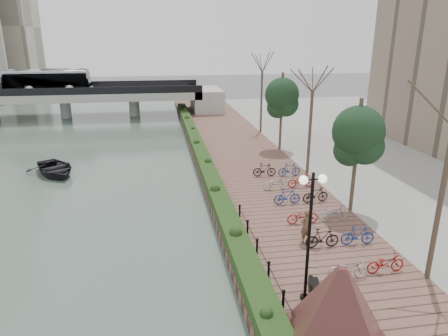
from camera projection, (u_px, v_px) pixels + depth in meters
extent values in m
cube|color=#425349|center=(19.00, 159.00, 34.90)|extent=(30.00, 130.00, 0.02)
cube|color=brown|center=(250.00, 172.00, 30.75)|extent=(8.00, 75.00, 0.50)
cube|color=gray|center=(438.00, 162.00, 33.24)|extent=(24.00, 75.00, 0.50)
cube|color=#163513|center=(203.00, 158.00, 32.40)|extent=(1.10, 56.00, 0.60)
cylinder|color=black|center=(283.00, 300.00, 14.66)|extent=(0.10, 0.10, 0.70)
cylinder|color=black|center=(269.00, 270.00, 16.54)|extent=(0.10, 0.10, 0.70)
cylinder|color=black|center=(257.00, 247.00, 18.42)|extent=(0.10, 0.10, 0.70)
cylinder|color=black|center=(248.00, 228.00, 20.30)|extent=(0.10, 0.10, 0.70)
cylinder|color=black|center=(240.00, 212.00, 22.17)|extent=(0.10, 0.10, 0.70)
pyramid|color=#401B1B|center=(339.00, 309.00, 12.15)|extent=(5.42, 5.42, 2.86)
cylinder|color=black|center=(309.00, 239.00, 14.57)|extent=(0.12, 0.12, 5.09)
cylinder|color=black|center=(313.00, 179.00, 13.87)|extent=(0.70, 0.06, 0.06)
sphere|color=white|center=(303.00, 180.00, 13.81)|extent=(0.32, 0.32, 0.32)
sphere|color=white|center=(323.00, 179.00, 13.92)|extent=(0.32, 0.32, 0.32)
imported|color=brown|center=(306.00, 226.00, 19.33)|extent=(0.72, 0.58, 1.73)
imported|color=#A3A4A8|center=(346.00, 267.00, 16.58)|extent=(0.60, 1.71, 0.90)
imported|color=black|center=(322.00, 237.00, 19.00)|extent=(0.47, 1.66, 1.00)
imported|color=maroon|center=(303.00, 216.00, 21.46)|extent=(0.60, 1.72, 0.90)
imported|color=navy|center=(287.00, 197.00, 23.89)|extent=(0.47, 1.66, 1.00)
imported|color=#A3A4A8|center=(275.00, 183.00, 26.34)|extent=(0.60, 1.71, 0.90)
imported|color=black|center=(265.00, 170.00, 28.77)|extent=(0.47, 1.66, 1.00)
imported|color=maroon|center=(386.00, 264.00, 16.86)|extent=(0.60, 1.71, 0.90)
imported|color=navy|center=(357.00, 234.00, 19.28)|extent=(0.47, 1.66, 1.00)
imported|color=#A3A4A8|center=(334.00, 213.00, 21.74)|extent=(0.60, 1.72, 0.90)
imported|color=black|center=(316.00, 195.00, 24.17)|extent=(0.47, 1.66, 1.00)
imported|color=maroon|center=(301.00, 182.00, 26.63)|extent=(0.60, 1.71, 0.90)
imported|color=navy|center=(289.00, 169.00, 29.05)|extent=(0.47, 1.66, 1.00)
cube|color=#989893|center=(64.00, 95.00, 52.77)|extent=(36.00, 8.00, 1.00)
cube|color=black|center=(56.00, 92.00, 48.82)|extent=(36.00, 0.15, 0.90)
cube|color=black|center=(69.00, 85.00, 56.14)|extent=(36.00, 0.15, 0.90)
cylinder|color=#989893|center=(66.00, 108.00, 53.31)|extent=(1.40, 1.40, 2.50)
cylinder|color=#989893|center=(134.00, 107.00, 54.71)|extent=(1.40, 1.40, 2.50)
imported|color=white|center=(48.00, 80.00, 51.88)|extent=(2.52, 10.77, 3.00)
imported|color=black|center=(55.00, 168.00, 30.74)|extent=(5.41, 5.93, 1.00)
cube|color=#B7AB98|center=(1.00, 27.00, 79.93)|extent=(12.00, 12.00, 24.00)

